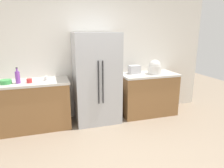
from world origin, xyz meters
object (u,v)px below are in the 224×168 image
(toaster, at_px, (134,69))
(cup_a, at_px, (46,78))
(refrigerator, at_px, (97,79))
(rice_cooker, at_px, (155,68))
(bowl_a, at_px, (6,82))
(bottle_a, at_px, (18,77))
(cup_b, at_px, (29,81))

(toaster, height_order, cup_a, toaster)
(refrigerator, distance_m, rice_cooker, 1.25)
(rice_cooker, relative_size, cup_a, 3.91)
(cup_a, relative_size, bowl_a, 0.39)
(bottle_a, distance_m, cup_b, 0.20)
(rice_cooker, xyz_separation_m, bottle_a, (-2.65, -0.02, -0.03))
(refrigerator, relative_size, toaster, 7.70)
(toaster, xyz_separation_m, cup_b, (-2.08, -0.20, -0.05))
(toaster, relative_size, cup_a, 2.97)
(cup_a, distance_m, bowl_a, 0.67)
(toaster, relative_size, cup_b, 2.45)
(refrigerator, distance_m, bottle_a, 1.41)
(rice_cooker, relative_size, bottle_a, 1.08)
(cup_b, bearing_deg, rice_cooker, 0.68)
(rice_cooker, relative_size, cup_b, 3.22)
(toaster, distance_m, cup_b, 2.09)
(bottle_a, height_order, cup_b, bottle_a)
(cup_b, bearing_deg, bowl_a, 174.04)
(rice_cooker, xyz_separation_m, cup_a, (-2.18, 0.08, -0.10))
(rice_cooker, distance_m, cup_a, 2.18)
(cup_a, height_order, cup_b, cup_a)
(toaster, xyz_separation_m, rice_cooker, (0.39, -0.17, 0.05))
(cup_b, height_order, bowl_a, cup_b)
(toaster, relative_size, bowl_a, 1.17)
(refrigerator, xyz_separation_m, bowl_a, (-1.61, -0.03, 0.06))
(rice_cooker, bearing_deg, refrigerator, 178.21)
(bottle_a, bearing_deg, rice_cooker, 0.37)
(cup_a, distance_m, cup_b, 0.30)
(refrigerator, xyz_separation_m, rice_cooker, (1.24, -0.04, 0.16))
(cup_a, xyz_separation_m, bowl_a, (-0.67, -0.07, -0.00))
(cup_a, bearing_deg, refrigerator, -2.39)
(toaster, xyz_separation_m, bottle_a, (-2.26, -0.19, 0.02))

